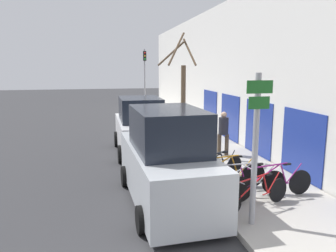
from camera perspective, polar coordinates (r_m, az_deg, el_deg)
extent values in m
plane|color=#333335|center=(14.13, -4.73, -4.06)|extent=(80.00, 80.00, 0.00)
cube|color=#ADA89E|center=(17.28, 2.65, -1.13)|extent=(3.20, 32.00, 0.15)
cube|color=silver|center=(17.47, 8.38, 9.39)|extent=(0.20, 32.00, 6.50)
cube|color=navy|center=(10.65, 22.26, -3.03)|extent=(0.03, 2.05, 2.06)
cube|color=navy|center=(12.99, 15.40, -0.34)|extent=(0.03, 2.05, 2.06)
cube|color=navy|center=(15.47, 10.69, 1.52)|extent=(0.03, 2.05, 2.06)
cube|color=navy|center=(18.04, 7.30, 2.85)|extent=(0.03, 2.05, 2.06)
cylinder|color=#939399|center=(7.06, 14.91, -4.24)|extent=(0.12, 0.12, 3.23)
cube|color=#19591E|center=(6.79, 15.71, 6.57)|extent=(0.56, 0.02, 0.26)
cube|color=#19591E|center=(6.82, 15.58, 3.92)|extent=(0.45, 0.02, 0.25)
cylinder|color=black|center=(7.65, 10.95, -13.30)|extent=(0.58, 0.25, 0.61)
cylinder|color=black|center=(8.75, 18.61, -10.57)|extent=(0.58, 0.25, 0.61)
cylinder|color=red|center=(7.94, 14.17, -10.33)|extent=(0.84, 0.35, 0.50)
cylinder|color=red|center=(7.93, 14.64, -8.76)|extent=(0.98, 0.40, 0.08)
cylinder|color=red|center=(8.32, 16.63, -9.67)|extent=(0.19, 0.10, 0.44)
cylinder|color=red|center=(8.54, 17.43, -10.87)|extent=(0.53, 0.23, 0.07)
cylinder|color=red|center=(8.53, 17.85, -9.40)|extent=(0.40, 0.18, 0.49)
cylinder|color=red|center=(7.60, 11.46, -11.36)|extent=(0.19, 0.10, 0.53)
cube|color=black|center=(8.30, 17.07, -8.03)|extent=(0.22, 0.15, 0.04)
cylinder|color=#99999E|center=(7.56, 11.96, -9.39)|extent=(0.18, 0.42, 0.02)
cylinder|color=black|center=(8.48, 12.47, -10.74)|extent=(0.67, 0.09, 0.67)
cylinder|color=black|center=(9.44, 22.00, -9.07)|extent=(0.67, 0.09, 0.67)
cylinder|color=#8C1E72|center=(8.71, 16.40, -8.20)|extent=(0.99, 0.12, 0.55)
cylinder|color=#8C1E72|center=(8.69, 16.97, -6.66)|extent=(1.15, 0.13, 0.09)
cylinder|color=#8C1E72|center=(9.04, 19.47, -7.86)|extent=(0.21, 0.05, 0.48)
cylinder|color=#8C1E72|center=(9.25, 20.49, -9.21)|extent=(0.62, 0.08, 0.08)
cylinder|color=#8C1E72|center=(9.23, 21.03, -7.76)|extent=(0.46, 0.07, 0.54)
cylinder|color=#8C1E72|center=(8.43, 13.08, -8.85)|extent=(0.21, 0.05, 0.58)
cube|color=black|center=(9.02, 20.02, -6.26)|extent=(0.21, 0.10, 0.04)
cylinder|color=#99999E|center=(8.38, 13.69, -6.94)|extent=(0.06, 0.44, 0.02)
cylinder|color=black|center=(8.70, 7.32, -10.09)|extent=(0.65, 0.11, 0.65)
cylinder|color=black|center=(9.21, 17.96, -9.35)|extent=(0.65, 0.11, 0.65)
cylinder|color=#B7B7BC|center=(8.76, 11.53, -7.99)|extent=(0.96, 0.15, 0.54)
cylinder|color=#B7B7BC|center=(8.71, 12.13, -6.54)|extent=(1.12, 0.17, 0.08)
cylinder|color=#B7B7BC|center=(8.94, 14.99, -7.92)|extent=(0.21, 0.06, 0.47)
cylinder|color=#B7B7BC|center=(9.09, 16.20, -9.35)|extent=(0.60, 0.10, 0.08)
cylinder|color=#B7B7BC|center=(9.05, 16.79, -7.95)|extent=(0.45, 0.08, 0.52)
cylinder|color=#B7B7BC|center=(8.62, 7.92, -8.34)|extent=(0.21, 0.06, 0.56)
cube|color=black|center=(8.89, 15.58, -6.37)|extent=(0.21, 0.10, 0.04)
cylinder|color=#99999E|center=(8.56, 8.53, -6.56)|extent=(0.08, 0.44, 0.02)
cylinder|color=black|center=(8.90, 3.69, -9.36)|extent=(0.70, 0.05, 0.70)
cylinder|color=black|center=(9.59, 14.60, -8.23)|extent=(0.70, 0.05, 0.70)
cylinder|color=orange|center=(9.02, 8.03, -7.01)|extent=(1.05, 0.06, 0.58)
cylinder|color=orange|center=(8.99, 8.63, -5.46)|extent=(1.22, 0.06, 0.09)
cylinder|color=orange|center=(9.26, 11.57, -6.83)|extent=(0.22, 0.04, 0.50)
cylinder|color=orange|center=(9.44, 12.82, -8.28)|extent=(0.66, 0.04, 0.08)
cylinder|color=orange|center=(9.41, 13.40, -6.80)|extent=(0.49, 0.04, 0.56)
cylinder|color=orange|center=(8.83, 4.30, -7.49)|extent=(0.22, 0.04, 0.61)
cube|color=black|center=(9.22, 12.17, -5.20)|extent=(0.20, 0.08, 0.04)
cylinder|color=#99999E|center=(8.78, 4.91, -5.58)|extent=(0.03, 0.44, 0.02)
cylinder|color=black|center=(9.04, 4.25, -9.18)|extent=(0.61, 0.33, 0.67)
cylinder|color=black|center=(10.26, 11.44, -6.97)|extent=(0.61, 0.33, 0.67)
cylinder|color=black|center=(9.38, 7.21, -6.51)|extent=(0.89, 0.48, 0.55)
cylinder|color=black|center=(9.38, 7.62, -5.04)|extent=(1.03, 0.55, 0.09)
cylinder|color=black|center=(9.79, 9.53, -6.01)|extent=(0.20, 0.13, 0.48)
cylinder|color=black|center=(10.02, 10.32, -7.19)|extent=(0.56, 0.30, 0.08)
cylinder|color=black|center=(10.02, 10.69, -5.81)|extent=(0.42, 0.23, 0.54)
cylinder|color=black|center=(9.00, 4.68, -7.36)|extent=(0.20, 0.12, 0.58)
cube|color=black|center=(9.79, 9.91, -4.48)|extent=(0.21, 0.16, 0.04)
cylinder|color=#99999E|center=(8.98, 5.11, -5.52)|extent=(0.22, 0.40, 0.02)
cube|color=#B2B7BC|center=(8.51, -0.34, -8.06)|extent=(1.95, 4.73, 1.29)
cube|color=black|center=(8.04, -0.03, -0.60)|extent=(1.69, 2.49, 1.03)
cylinder|color=black|center=(9.87, -7.43, -8.65)|extent=(0.24, 0.61, 0.61)
cylinder|color=black|center=(10.22, 2.54, -7.91)|extent=(0.24, 0.61, 0.61)
cylinder|color=black|center=(7.22, -4.53, -15.95)|extent=(0.24, 0.61, 0.61)
cylinder|color=black|center=(7.69, 8.99, -14.36)|extent=(0.24, 0.61, 0.61)
cube|color=silver|center=(13.40, -4.90, -1.44)|extent=(1.74, 4.20, 1.18)
cube|color=black|center=(13.06, -4.88, 2.93)|extent=(1.57, 2.19, 0.92)
cylinder|color=black|center=(14.69, -8.88, -2.25)|extent=(0.22, 0.67, 0.67)
cylinder|color=black|center=(14.87, -2.17, -1.98)|extent=(0.22, 0.67, 0.67)
cylinder|color=black|center=(12.16, -8.18, -4.87)|extent=(0.22, 0.67, 0.67)
cylinder|color=black|center=(12.39, -0.10, -4.48)|extent=(0.22, 0.67, 0.67)
cylinder|color=#4C3D2D|center=(12.69, 8.91, -3.22)|extent=(0.15, 0.15, 0.81)
cylinder|color=#4C3D2D|center=(12.75, 10.18, -3.20)|extent=(0.15, 0.15, 0.81)
cylinder|color=#26262D|center=(12.57, 9.65, 0.01)|extent=(0.37, 0.37, 0.64)
sphere|color=tan|center=(12.50, 9.71, 1.95)|extent=(0.22, 0.22, 0.22)
cylinder|color=brown|center=(12.20, 2.65, 2.52)|extent=(0.18, 0.18, 3.39)
cylinder|color=brown|center=(12.26, 0.47, 12.44)|extent=(0.91, 0.62, 0.88)
cylinder|color=brown|center=(11.63, 1.48, 13.32)|extent=(0.81, 0.87, 1.18)
cylinder|color=brown|center=(11.69, 3.78, 12.77)|extent=(0.27, 0.96, 0.97)
cylinder|color=#939399|center=(22.56, -4.06, 7.49)|extent=(0.10, 0.10, 4.50)
cube|color=black|center=(22.45, -4.08, 12.07)|extent=(0.20, 0.16, 0.64)
sphere|color=red|center=(22.37, -4.05, 12.59)|extent=(0.11, 0.11, 0.11)
sphere|color=orange|center=(22.36, -4.05, 12.08)|extent=(0.11, 0.11, 0.11)
sphere|color=green|center=(22.35, -4.04, 11.57)|extent=(0.11, 0.11, 0.11)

